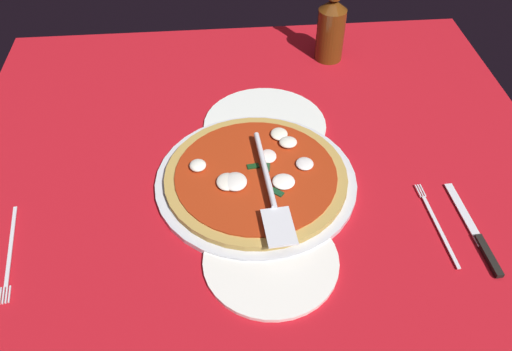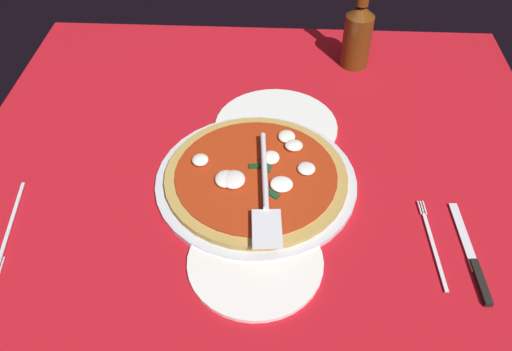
{
  "view_description": "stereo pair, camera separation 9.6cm",
  "coord_description": "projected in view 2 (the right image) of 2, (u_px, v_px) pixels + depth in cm",
  "views": [
    {
      "loc": [
        68.43,
        -6.86,
        69.61
      ],
      "look_at": [
        0.16,
        -0.8,
        2.4
      ],
      "focal_mm": 37.36,
      "sensor_mm": 36.0,
      "label": 1
    },
    {
      "loc": [
        68.6,
        2.73,
        69.61
      ],
      "look_at": [
        0.16,
        -0.8,
        2.4
      ],
      "focal_mm": 37.36,
      "sensor_mm": 36.0,
      "label": 2
    }
  ],
  "objects": [
    {
      "name": "ground_plane",
      "position": [
        260.0,
        186.0,
        0.98
      ],
      "size": [
        113.38,
        113.38,
        0.8
      ],
      "primitive_type": "cube",
      "color": "#AF111C"
    },
    {
      "name": "checker_pattern",
      "position": [
        260.0,
        184.0,
        0.98
      ],
      "size": [
        113.38,
        113.38,
        0.1
      ],
      "color": "white",
      "rests_on": "ground_plane"
    },
    {
      "name": "pizza_pan",
      "position": [
        256.0,
        182.0,
        0.97
      ],
      "size": [
        36.62,
        36.62,
        1.3
      ],
      "primitive_type": "cylinder",
      "color": "silver",
      "rests_on": "ground_plane"
    },
    {
      "name": "dinner_plate_left",
      "position": [
        276.0,
        127.0,
        1.09
      ],
      "size": [
        24.98,
        24.98,
        1.0
      ],
      "primitive_type": "cylinder",
      "color": "white",
      "rests_on": "ground_plane"
    },
    {
      "name": "dinner_plate_right",
      "position": [
        257.0,
        262.0,
        0.85
      ],
      "size": [
        21.69,
        21.69,
        1.0
      ],
      "primitive_type": "cylinder",
      "color": "white",
      "rests_on": "ground_plane"
    },
    {
      "name": "pizza",
      "position": [
        256.0,
        176.0,
        0.96
      ],
      "size": [
        33.15,
        33.15,
        2.68
      ],
      "color": "#B28E44",
      "rests_on": "pizza_pan"
    },
    {
      "name": "pizza_server",
      "position": [
        265.0,
        190.0,
        0.91
      ],
      "size": [
        26.94,
        5.34,
        1.0
      ],
      "rotation": [
        0.0,
        0.0,
        0.07
      ],
      "color": "silver",
      "rests_on": "pizza"
    },
    {
      "name": "place_setting_far",
      "position": [
        453.0,
        253.0,
        0.86
      ],
      "size": [
        21.19,
        13.31,
        1.4
      ],
      "rotation": [
        0.0,
        0.0,
        3.19
      ],
      "color": "white",
      "rests_on": "ground_plane"
    },
    {
      "name": "beer_bottle",
      "position": [
        358.0,
        33.0,
        1.2
      ],
      "size": [
        6.49,
        6.49,
        22.5
      ],
      "color": "#582C0C",
      "rests_on": "ground_plane"
    }
  ]
}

